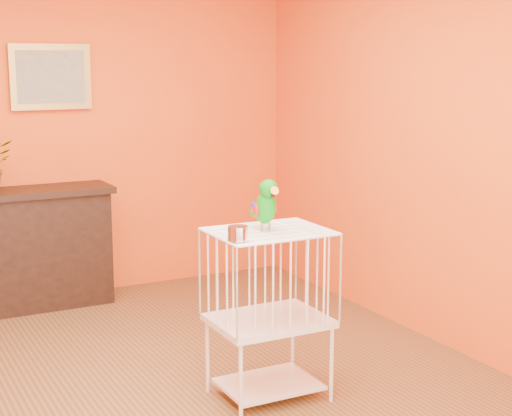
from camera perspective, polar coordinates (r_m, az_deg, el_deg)
ground at (r=4.56m, az=-7.00°, el=-13.64°), size 4.50×4.50×0.00m
room_shell at (r=4.17m, az=-7.49°, el=6.61°), size 4.50×4.50×4.50m
console_cabinet at (r=6.21m, az=-16.06°, el=-2.87°), size 1.24×0.45×0.92m
framed_picture at (r=6.29m, az=-14.70°, el=9.21°), size 0.62×0.04×0.50m
birdcage at (r=4.38m, az=0.93°, el=-7.58°), size 0.63×0.49×0.96m
feed_cup at (r=4.00m, az=-1.31°, el=-1.84°), size 0.11×0.11×0.07m
parrot at (r=4.25m, az=0.72°, el=0.29°), size 0.14×0.25×0.29m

